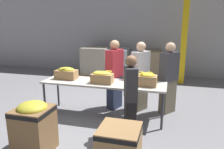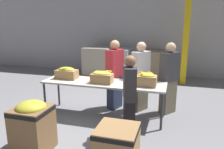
{
  "view_description": "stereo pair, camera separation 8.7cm",
  "coord_description": "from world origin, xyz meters",
  "px_view_note": "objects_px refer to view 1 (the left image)",
  "views": [
    {
      "loc": [
        1.42,
        -4.49,
        2.13
      ],
      "look_at": [
        0.14,
        0.2,
        0.95
      ],
      "focal_mm": 35.0,
      "sensor_mm": 36.0,
      "label": 1
    },
    {
      "loc": [
        1.5,
        -4.46,
        2.13
      ],
      "look_at": [
        0.14,
        0.2,
        0.95
      ],
      "focal_mm": 35.0,
      "sensor_mm": 36.0,
      "label": 2
    }
  ],
  "objects_px": {
    "pallet_stack_1": "(116,63)",
    "pallet_stack_2": "(151,65)",
    "sorting_table": "(103,84)",
    "volunteer_3": "(130,97)",
    "support_pillar": "(185,26)",
    "donation_bin_0": "(34,126)",
    "pallet_stack_0": "(96,62)",
    "volunteer_2": "(169,79)",
    "volunteer_1": "(140,77)",
    "volunteer_0": "(115,75)",
    "banana_box_0": "(66,73)",
    "banana_box_2": "(147,79)",
    "donation_bin_1": "(119,145)",
    "banana_box_1": "(102,77)"
  },
  "relations": [
    {
      "from": "sorting_table",
      "to": "pallet_stack_1",
      "type": "bearing_deg",
      "value": 100.03
    },
    {
      "from": "volunteer_1",
      "to": "pallet_stack_2",
      "type": "relative_size",
      "value": 1.59
    },
    {
      "from": "banana_box_1",
      "to": "support_pillar",
      "type": "relative_size",
      "value": 0.12
    },
    {
      "from": "pallet_stack_1",
      "to": "volunteer_3",
      "type": "bearing_deg",
      "value": -72.52
    },
    {
      "from": "volunteer_3",
      "to": "pallet_stack_0",
      "type": "distance_m",
      "value": 4.86
    },
    {
      "from": "volunteer_3",
      "to": "donation_bin_1",
      "type": "height_order",
      "value": "volunteer_3"
    },
    {
      "from": "volunteer_0",
      "to": "donation_bin_1",
      "type": "bearing_deg",
      "value": 37.79
    },
    {
      "from": "donation_bin_0",
      "to": "volunteer_3",
      "type": "bearing_deg",
      "value": 33.04
    },
    {
      "from": "banana_box_0",
      "to": "banana_box_2",
      "type": "height_order",
      "value": "banana_box_2"
    },
    {
      "from": "banana_box_0",
      "to": "volunteer_2",
      "type": "xyz_separation_m",
      "value": [
        2.33,
        0.58,
        -0.12
      ]
    },
    {
      "from": "support_pillar",
      "to": "pallet_stack_0",
      "type": "bearing_deg",
      "value": 176.53
    },
    {
      "from": "banana_box_2",
      "to": "volunteer_2",
      "type": "height_order",
      "value": "volunteer_2"
    },
    {
      "from": "pallet_stack_0",
      "to": "support_pillar",
      "type": "bearing_deg",
      "value": -3.47
    },
    {
      "from": "volunteer_2",
      "to": "pallet_stack_0",
      "type": "relative_size",
      "value": 1.45
    },
    {
      "from": "donation_bin_0",
      "to": "pallet_stack_0",
      "type": "bearing_deg",
      "value": 98.04
    },
    {
      "from": "volunteer_3",
      "to": "pallet_stack_0",
      "type": "height_order",
      "value": "volunteer_3"
    },
    {
      "from": "volunteer_0",
      "to": "pallet_stack_2",
      "type": "relative_size",
      "value": 1.61
    },
    {
      "from": "sorting_table",
      "to": "volunteer_1",
      "type": "relative_size",
      "value": 1.65
    },
    {
      "from": "banana_box_0",
      "to": "pallet_stack_1",
      "type": "height_order",
      "value": "pallet_stack_1"
    },
    {
      "from": "pallet_stack_1",
      "to": "pallet_stack_2",
      "type": "height_order",
      "value": "pallet_stack_1"
    },
    {
      "from": "banana_box_2",
      "to": "pallet_stack_0",
      "type": "height_order",
      "value": "pallet_stack_0"
    },
    {
      "from": "volunteer_2",
      "to": "pallet_stack_0",
      "type": "xyz_separation_m",
      "value": [
        -2.83,
        2.99,
        -0.27
      ]
    },
    {
      "from": "volunteer_3",
      "to": "pallet_stack_2",
      "type": "xyz_separation_m",
      "value": [
        -0.06,
        4.63,
        -0.25
      ]
    },
    {
      "from": "pallet_stack_1",
      "to": "donation_bin_0",
      "type": "bearing_deg",
      "value": -90.18
    },
    {
      "from": "volunteer_0",
      "to": "pallet_stack_1",
      "type": "height_order",
      "value": "volunteer_0"
    },
    {
      "from": "support_pillar",
      "to": "volunteer_0",
      "type": "bearing_deg",
      "value": -120.92
    },
    {
      "from": "pallet_stack_2",
      "to": "volunteer_1",
      "type": "bearing_deg",
      "value": -89.09
    },
    {
      "from": "banana_box_2",
      "to": "pallet_stack_2",
      "type": "height_order",
      "value": "banana_box_2"
    },
    {
      "from": "volunteer_2",
      "to": "support_pillar",
      "type": "bearing_deg",
      "value": -150.57
    },
    {
      "from": "volunteer_2",
      "to": "volunteer_1",
      "type": "bearing_deg",
      "value": -51.13
    },
    {
      "from": "volunteer_2",
      "to": "volunteer_3",
      "type": "relative_size",
      "value": 1.08
    },
    {
      "from": "banana_box_1",
      "to": "volunteer_1",
      "type": "distance_m",
      "value": 1.03
    },
    {
      "from": "volunteer_3",
      "to": "support_pillar",
      "type": "relative_size",
      "value": 0.39
    },
    {
      "from": "banana_box_2",
      "to": "volunteer_1",
      "type": "relative_size",
      "value": 0.25
    },
    {
      "from": "volunteer_3",
      "to": "donation_bin_0",
      "type": "height_order",
      "value": "volunteer_3"
    },
    {
      "from": "donation_bin_1",
      "to": "pallet_stack_0",
      "type": "relative_size",
      "value": 0.54
    },
    {
      "from": "pallet_stack_2",
      "to": "banana_box_2",
      "type": "bearing_deg",
      "value": -85.97
    },
    {
      "from": "sorting_table",
      "to": "volunteer_3",
      "type": "relative_size",
      "value": 1.78
    },
    {
      "from": "pallet_stack_0",
      "to": "banana_box_2",
      "type": "bearing_deg",
      "value": -56.74
    },
    {
      "from": "banana_box_0",
      "to": "donation_bin_0",
      "type": "bearing_deg",
      "value": -81.86
    },
    {
      "from": "volunteer_1",
      "to": "volunteer_2",
      "type": "distance_m",
      "value": 0.67
    },
    {
      "from": "support_pillar",
      "to": "pallet_stack_0",
      "type": "height_order",
      "value": "support_pillar"
    },
    {
      "from": "sorting_table",
      "to": "volunteer_2",
      "type": "xyz_separation_m",
      "value": [
        1.4,
        0.63,
        0.07
      ]
    },
    {
      "from": "banana_box_0",
      "to": "volunteer_3",
      "type": "relative_size",
      "value": 0.32
    },
    {
      "from": "donation_bin_0",
      "to": "donation_bin_1",
      "type": "xyz_separation_m",
      "value": [
        1.45,
        0.0,
        -0.13
      ]
    },
    {
      "from": "sorting_table",
      "to": "pallet_stack_1",
      "type": "relative_size",
      "value": 2.48
    },
    {
      "from": "pallet_stack_0",
      "to": "pallet_stack_2",
      "type": "relative_size",
      "value": 1.09
    },
    {
      "from": "banana_box_0",
      "to": "volunteer_3",
      "type": "bearing_deg",
      "value": -24.84
    },
    {
      "from": "sorting_table",
      "to": "donation_bin_1",
      "type": "height_order",
      "value": "sorting_table"
    },
    {
      "from": "sorting_table",
      "to": "pallet_stack_2",
      "type": "bearing_deg",
      "value": 80.02
    }
  ]
}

